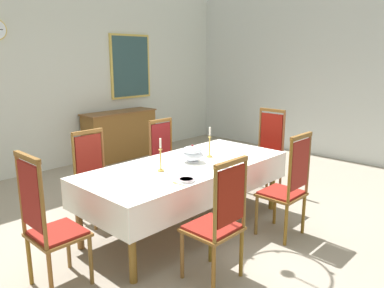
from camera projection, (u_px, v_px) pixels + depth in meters
The scene contains 20 objects.
ground at pixel (183, 226), 4.41m from camera, with size 8.11×6.43×0.04m, color gray.
back_wall at pixel (42, 72), 6.20m from camera, with size 8.11×0.08×3.31m, color silver.
right_wall at pixel (339, 71), 6.93m from camera, with size 0.08×6.43×3.31m, color silver.
dining_table at pixel (187, 170), 4.21m from camera, with size 2.43×1.06×0.75m.
tablecloth at pixel (187, 170), 4.21m from camera, with size 2.45×1.08×0.32m.
chair_south_a at pixel (218, 220), 3.19m from camera, with size 0.44×0.42×1.12m.
chair_north_a at pixel (96, 175), 4.45m from camera, with size 0.44×0.42×1.07m.
chair_south_b at pixel (288, 186), 4.00m from camera, with size 0.44×0.42×1.15m.
chair_north_b at pixel (167, 157), 5.27m from camera, with size 0.44×0.42×1.06m.
chair_head_west at pixel (48, 223), 3.08m from camera, with size 0.42×0.44×1.19m.
chair_head_east at pixel (266, 151), 5.38m from camera, with size 0.42×0.44×1.19m.
soup_tureen at pixel (192, 154), 4.23m from camera, with size 0.25×0.25×0.20m.
candlestick_west at pixel (161, 158), 3.89m from camera, with size 0.07×0.07×0.35m.
candlestick_east at pixel (210, 145), 4.43m from camera, with size 0.07×0.07×0.36m.
bowl_near_left at pixel (221, 165), 4.06m from camera, with size 0.15×0.15×0.03m.
bowl_near_right at pixel (186, 180), 3.59m from camera, with size 0.16×0.16×0.03m.
spoon_primary at pixel (225, 164), 4.16m from camera, with size 0.03×0.18×0.01m.
spoon_secondary at pixel (176, 183), 3.54m from camera, with size 0.03×0.18×0.01m.
sideboard at pixel (120, 135), 7.16m from camera, with size 1.44×0.48×0.90m.
framed_painting at pixel (131, 67), 7.40m from camera, with size 0.93×0.05×1.23m.
Camera 1 is at (-2.89, -2.87, 1.92)m, focal length 35.29 mm.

